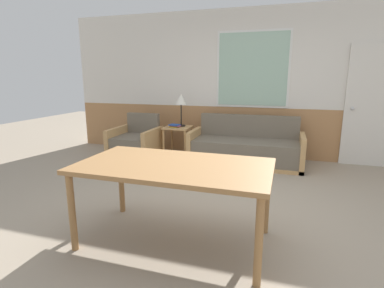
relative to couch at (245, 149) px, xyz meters
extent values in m
plane|color=gray|center=(-0.07, -2.04, -0.26)|extent=(16.00, 16.00, 0.00)
cube|color=#AD7A4C|center=(-0.07, 0.59, 0.21)|extent=(7.20, 0.06, 0.93)
cube|color=silver|center=(-0.07, 0.59, 1.56)|extent=(7.20, 0.06, 1.77)
cube|color=white|center=(0.00, 0.55, 1.37)|extent=(1.32, 0.01, 1.37)
cube|color=#99BCA8|center=(0.00, 0.55, 1.37)|extent=(1.24, 0.02, 1.29)
cube|color=tan|center=(0.00, -0.02, -0.23)|extent=(1.93, 0.78, 0.06)
cube|color=#6B6051|center=(0.00, -0.04, -0.02)|extent=(1.77, 0.70, 0.36)
cube|color=#6B6051|center=(0.00, 0.32, 0.37)|extent=(1.77, 0.10, 0.40)
cube|color=tan|center=(-0.92, -0.02, 0.02)|extent=(0.08, 0.78, 0.56)
cube|color=tan|center=(0.92, -0.02, 0.02)|extent=(0.08, 0.78, 0.56)
cube|color=tan|center=(-1.98, -0.31, -0.23)|extent=(0.80, 0.81, 0.06)
cube|color=#6B6051|center=(-1.98, -0.33, -0.01)|extent=(0.64, 0.73, 0.38)
cube|color=#6B6051|center=(-1.98, 0.04, 0.37)|extent=(0.64, 0.10, 0.38)
cube|color=tan|center=(-2.34, -0.31, 0.03)|extent=(0.08, 0.81, 0.58)
cube|color=tan|center=(-1.62, -0.31, 0.03)|extent=(0.08, 0.81, 0.58)
cube|color=tan|center=(-1.28, 0.07, 0.31)|extent=(0.48, 0.48, 0.03)
cylinder|color=tan|center=(-1.49, -0.14, 0.02)|extent=(0.04, 0.04, 0.55)
cylinder|color=tan|center=(-1.07, -0.14, 0.02)|extent=(0.04, 0.04, 0.55)
cylinder|color=tan|center=(-1.49, 0.28, 0.02)|extent=(0.04, 0.04, 0.55)
cylinder|color=tan|center=(-1.07, 0.28, 0.02)|extent=(0.04, 0.04, 0.55)
cylinder|color=black|center=(-1.24, 0.15, 0.34)|extent=(0.16, 0.16, 0.02)
cylinder|color=black|center=(-1.24, 0.15, 0.54)|extent=(0.02, 0.02, 0.39)
cone|color=silver|center=(-1.24, 0.15, 0.83)|extent=(0.21, 0.21, 0.19)
cube|color=gold|center=(-1.32, -0.01, 0.34)|extent=(0.16, 0.14, 0.02)
cube|color=#994C84|center=(-1.30, -0.01, 0.35)|extent=(0.21, 0.13, 0.02)
cube|color=#234799|center=(-1.31, -0.02, 0.37)|extent=(0.20, 0.18, 0.02)
cube|color=#9E7042|center=(-0.28, -2.74, 0.47)|extent=(1.70, 0.93, 0.04)
cylinder|color=#9E7042|center=(-1.07, -3.15, 0.10)|extent=(0.06, 0.06, 0.71)
cylinder|color=#9E7042|center=(0.51, -3.15, 0.10)|extent=(0.06, 0.06, 0.71)
cylinder|color=#9E7042|center=(-1.07, -2.34, 0.10)|extent=(0.06, 0.06, 0.71)
cylinder|color=#9E7042|center=(0.51, -2.34, 0.10)|extent=(0.06, 0.06, 0.71)
cube|color=silver|center=(1.98, 0.54, 0.75)|extent=(0.82, 0.04, 2.02)
sphere|color=silver|center=(1.69, 0.50, 0.71)|extent=(0.06, 0.06, 0.06)
camera|label=1|loc=(0.63, -5.11, 1.24)|focal=28.00mm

